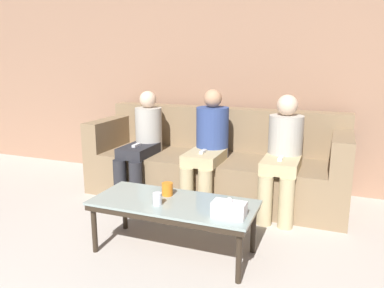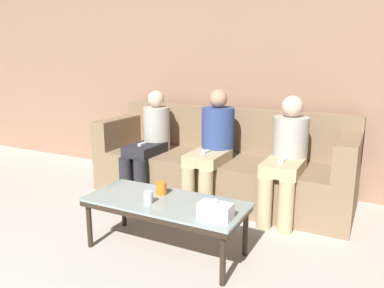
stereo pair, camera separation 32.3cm
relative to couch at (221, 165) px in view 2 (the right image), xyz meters
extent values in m
cube|color=#9E755B|center=(0.00, 0.50, 0.97)|extent=(12.00, 0.06, 2.60)
cube|color=#897051|center=(0.00, -0.06, -0.11)|extent=(2.62, 0.86, 0.44)
cube|color=#897051|center=(0.00, 0.27, 0.34)|extent=(2.62, 0.20, 0.45)
cube|color=#897051|center=(-1.22, -0.06, 0.27)|extent=(0.18, 0.86, 0.32)
cube|color=#897051|center=(1.22, -0.06, 0.27)|extent=(0.18, 0.86, 0.32)
cube|color=#8C9E99|center=(0.09, -1.28, 0.06)|extent=(1.20, 0.52, 0.02)
cube|color=#2D2319|center=(0.09, -1.28, 0.03)|extent=(1.17, 0.51, 0.04)
cylinder|color=#2D2319|center=(-0.45, -1.49, -0.16)|extent=(0.04, 0.04, 0.34)
cylinder|color=#2D2319|center=(0.64, -1.49, -0.16)|extent=(0.04, 0.04, 0.34)
cylinder|color=#2D2319|center=(-0.45, -1.07, -0.16)|extent=(0.04, 0.04, 0.34)
cylinder|color=#2D2319|center=(0.64, -1.07, -0.16)|extent=(0.04, 0.04, 0.34)
cylinder|color=silver|center=(0.01, -1.38, 0.12)|extent=(0.07, 0.07, 0.09)
cylinder|color=orange|center=(0.00, -1.18, 0.12)|extent=(0.08, 0.08, 0.10)
cube|color=white|center=(0.54, -1.39, 0.12)|extent=(0.22, 0.12, 0.10)
sphere|color=white|center=(0.54, -1.39, 0.18)|extent=(0.04, 0.04, 0.04)
cylinder|color=#28282D|center=(-0.81, -0.57, -0.11)|extent=(0.13, 0.13, 0.44)
cylinder|color=#28282D|center=(-0.63, -0.57, -0.11)|extent=(0.13, 0.13, 0.44)
cube|color=#28282D|center=(-0.72, -0.34, 0.16)|extent=(0.28, 0.46, 0.10)
cylinder|color=#B7B2A8|center=(-0.72, -0.11, 0.34)|extent=(0.28, 0.28, 0.47)
sphere|color=beige|center=(-0.72, -0.11, 0.67)|extent=(0.18, 0.18, 0.18)
cube|color=white|center=(-0.72, -0.38, 0.23)|extent=(0.04, 0.12, 0.02)
cylinder|color=tan|center=(-0.09, -0.57, -0.11)|extent=(0.13, 0.13, 0.44)
cylinder|color=tan|center=(0.09, -0.57, -0.11)|extent=(0.13, 0.13, 0.44)
cube|color=tan|center=(0.00, -0.34, 0.16)|extent=(0.32, 0.46, 0.10)
cylinder|color=#334784|center=(0.00, -0.11, 0.36)|extent=(0.32, 0.32, 0.50)
sphere|color=tan|center=(0.00, -0.11, 0.70)|extent=(0.18, 0.18, 0.18)
cube|color=white|center=(0.00, -0.39, 0.23)|extent=(0.04, 0.12, 0.02)
cylinder|color=tan|center=(0.63, -0.55, -0.11)|extent=(0.13, 0.13, 0.44)
cylinder|color=tan|center=(0.81, -0.55, -0.11)|extent=(0.13, 0.13, 0.44)
cube|color=tan|center=(0.72, -0.33, 0.16)|extent=(0.32, 0.45, 0.10)
cylinder|color=#B7B2A8|center=(0.72, -0.11, 0.34)|extent=(0.32, 0.32, 0.46)
sphere|color=beige|center=(0.72, -0.11, 0.67)|extent=(0.19, 0.19, 0.19)
cube|color=white|center=(0.72, -0.38, 0.23)|extent=(0.04, 0.12, 0.02)
camera|label=1|loc=(1.15, -3.60, 1.08)|focal=35.00mm
camera|label=2|loc=(1.45, -3.47, 1.08)|focal=35.00mm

